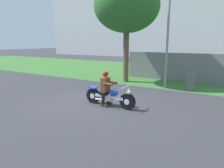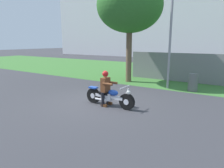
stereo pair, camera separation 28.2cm
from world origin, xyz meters
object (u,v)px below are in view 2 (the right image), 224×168
(rider_lead, at_px, (106,85))
(streetlight_pole, at_px, (174,14))
(trash_can, at_px, (193,82))
(motorcycle_lead, at_px, (109,97))
(tree_roadside, at_px, (130,6))

(rider_lead, distance_m, streetlight_pole, 5.41)
(streetlight_pole, xyz_separation_m, trash_can, (1.17, 0.07, -3.41))
(motorcycle_lead, xyz_separation_m, tree_roadside, (-1.72, 4.80, 4.16))
(tree_roadside, height_order, streetlight_pole, streetlight_pole)
(rider_lead, distance_m, trash_can, 5.00)
(motorcycle_lead, height_order, streetlight_pole, streetlight_pole)
(rider_lead, xyz_separation_m, trash_can, (2.40, 4.36, -0.36))
(motorcycle_lead, height_order, trash_can, trash_can)
(motorcycle_lead, relative_size, rider_lead, 1.58)
(tree_roadside, bearing_deg, trash_can, -6.17)
(motorcycle_lead, relative_size, trash_can, 2.44)
(motorcycle_lead, distance_m, tree_roadside, 6.58)
(motorcycle_lead, height_order, tree_roadside, tree_roadside)
(motorcycle_lead, bearing_deg, rider_lead, 179.14)
(streetlight_pole, bearing_deg, tree_roadside, 169.95)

